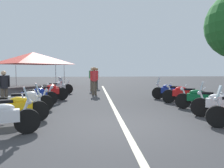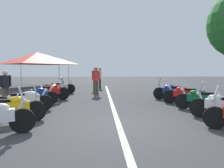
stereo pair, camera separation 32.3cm
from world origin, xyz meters
name	(u,v)px [view 1 (the left image)]	position (x,y,z in m)	size (l,w,h in m)	color
ground_plane	(124,127)	(0.00, 0.00, 0.00)	(80.00, 80.00, 0.00)	#38383A
lane_centre_stripe	(111,103)	(4.37, 0.00, 0.00)	(20.00, 0.16, 0.01)	beige
motorcycle_left_row_1	(14,108)	(0.69, 3.26, 0.47)	(0.94, 2.04, 1.21)	black
motorcycle_left_row_2	(25,101)	(2.35, 3.45, 0.45)	(0.86, 2.07, 0.99)	black
motorcycle_left_row_3	(35,96)	(3.73, 3.47, 0.45)	(1.00, 1.93, 0.99)	black
motorcycle_left_row_4	(48,92)	(5.11, 3.18, 0.48)	(1.06, 1.99, 1.22)	black
motorcycle_left_row_5	(49,90)	(6.44, 3.42, 0.46)	(1.06, 1.87, 1.19)	black
motorcycle_left_row_6	(57,87)	(7.95, 3.25, 0.47)	(0.94, 2.07, 1.01)	black
motorcycle_right_row_1	(222,105)	(0.74, -3.39, 0.47)	(1.25, 1.74, 1.22)	black
motorcycle_right_row_2	(200,99)	(2.25, -3.44, 0.46)	(1.17, 1.79, 1.00)	black
motorcycle_right_row_3	(184,94)	(3.72, -3.44, 0.46)	(1.09, 1.95, 1.01)	black
motorcycle_right_row_4	(171,91)	(4.99, -3.26, 0.47)	(1.08, 1.89, 1.22)	black
bystander_0	(92,77)	(10.03, 0.96, 1.06)	(0.32, 0.48, 1.79)	brown
bystander_1	(97,76)	(11.96, 0.59, 1.04)	(0.53, 0.32, 1.77)	black
bystander_2	(94,79)	(7.41, 0.82, 1.06)	(0.32, 0.50, 1.79)	brown
bystander_3	(4,85)	(3.95, 4.88, 0.92)	(0.41, 0.39, 1.58)	brown
event_tent	(33,58)	(13.78, 6.35, 2.65)	(5.41, 5.41, 3.20)	#E54C3F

